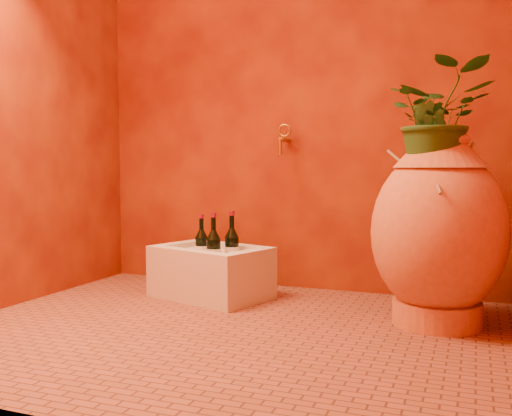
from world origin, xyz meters
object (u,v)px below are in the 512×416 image
at_px(amphora, 438,231).
at_px(wine_bottle_a, 202,248).
at_px(wall_tap, 284,138).
at_px(wine_bottle_c, 232,249).
at_px(wine_bottle_b, 214,251).
at_px(stone_basin, 211,273).

bearing_deg(amphora, wine_bottle_a, 171.78).
bearing_deg(wall_tap, wine_bottle_c, -120.46).
xyz_separation_m(wine_bottle_b, wall_tap, (0.25, 0.43, 0.62)).
distance_m(stone_basin, wall_tap, 0.89).
bearing_deg(amphora, wine_bottle_b, 177.79).
height_order(amphora, wine_bottle_c, amphora).
bearing_deg(wine_bottle_a, wine_bottle_c, -11.07).
relative_size(wine_bottle_a, wine_bottle_c, 0.92).
relative_size(wine_bottle_a, wine_bottle_b, 0.93).
xyz_separation_m(wine_bottle_c, wall_tap, (0.19, 0.32, 0.62)).
height_order(wine_bottle_b, wall_tap, wall_tap).
distance_m(stone_basin, wine_bottle_c, 0.18).
distance_m(wine_bottle_c, wall_tap, 0.73).
bearing_deg(stone_basin, wine_bottle_c, 9.20).
bearing_deg(wine_bottle_c, wine_bottle_a, 168.93).
xyz_separation_m(wine_bottle_a, wall_tap, (0.40, 0.28, 0.63)).
distance_m(amphora, stone_basin, 1.25).
height_order(stone_basin, wine_bottle_c, wine_bottle_c).
bearing_deg(stone_basin, amphora, -6.04).
height_order(stone_basin, wine_bottle_b, wine_bottle_b).
distance_m(stone_basin, wine_bottle_b, 0.17).
xyz_separation_m(amphora, wine_bottle_c, (-1.09, 0.15, -0.16)).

